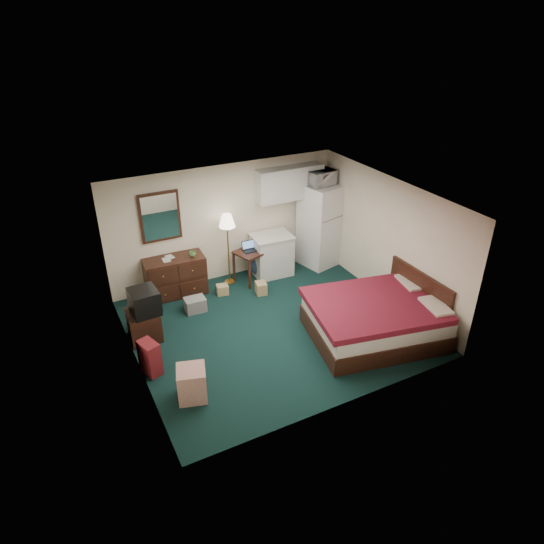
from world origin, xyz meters
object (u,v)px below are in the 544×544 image
desk (250,266)px  fridge (320,225)px  floor_lamp (228,249)px  kitchen_counter (272,255)px  tv_stand (144,325)px  bed (375,319)px  dresser (175,276)px  suitcase (150,358)px

desk → fridge: size_ratio=0.37×
floor_lamp → kitchen_counter: 1.05m
tv_stand → bed: bearing=-24.4°
bed → tv_stand: 4.12m
dresser → bed: (2.72, -3.05, -0.06)m
suitcase → kitchen_counter: bearing=14.2°
kitchen_counter → suitcase: (-3.27, -2.09, -0.15)m
tv_stand → floor_lamp: bearing=30.7°
kitchen_counter → tv_stand: (-3.12, -1.09, -0.18)m
dresser → suitcase: 2.48m
suitcase → bed: bearing=-30.8°
fridge → tv_stand: 4.52m
kitchen_counter → bed: bearing=-76.2°
desk → tv_stand: bearing=-176.6°
desk → suitcase: 3.37m
desk → suitcase: (-2.71, -2.01, -0.05)m
bed → kitchen_counter: bearing=112.2°
dresser → suitcase: bearing=-113.7°
kitchen_counter → fridge: size_ratio=0.48×
floor_lamp → kitchen_counter: bearing=-3.9°
tv_stand → suitcase: suitcase is taller
dresser → suitcase: dresser is taller
floor_lamp → desk: size_ratio=2.24×
fridge → bed: bearing=-116.1°
floor_lamp → fridge: size_ratio=0.83×
dresser → suitcase: size_ratio=2.05×
dresser → floor_lamp: size_ratio=0.77×
desk → kitchen_counter: size_ratio=0.78×
desk → fridge: (1.78, 0.05, 0.59)m
kitchen_counter → suitcase: kitchen_counter is taller
tv_stand → desk: bearing=23.8°
suitcase → fridge: bearing=6.3°
kitchen_counter → tv_stand: size_ratio=1.54×
desk → suitcase: size_ratio=1.19×
bed → fridge: bearing=88.7°
desk → kitchen_counter: (0.56, 0.08, 0.10)m
dresser → floor_lamp: bearing=0.7°
suitcase → dresser: bearing=44.7°
dresser → fridge: fridge is taller
tv_stand → dresser: bearing=53.5°
fridge → kitchen_counter: bearing=165.4°
kitchen_counter → tv_stand: kitchen_counter is taller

